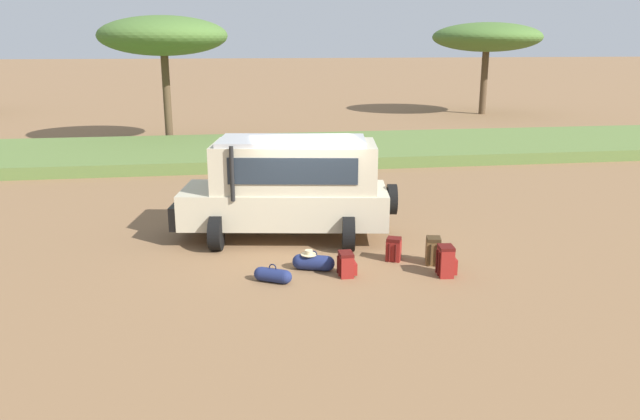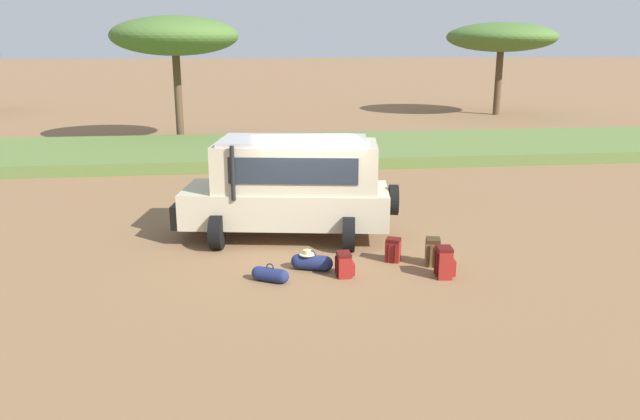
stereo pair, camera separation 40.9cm
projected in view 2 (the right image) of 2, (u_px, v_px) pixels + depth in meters
name	position (u px, v px, depth m)	size (l,w,h in m)	color
ground_plane	(309.00, 244.00, 14.80)	(320.00, 320.00, 0.00)	olive
grass_bank	(279.00, 150.00, 26.18)	(120.00, 7.00, 0.44)	#5B7538
safari_vehicle	(291.00, 186.00, 15.00)	(5.47, 3.25, 2.44)	beige
backpack_beside_front_wheel	(445.00, 263.00, 12.65)	(0.42, 0.41, 0.65)	maroon
backpack_cluster_center	(393.00, 250.00, 13.60)	(0.39, 0.43, 0.52)	maroon
backpack_near_rear_wheel	(344.00, 265.00, 12.73)	(0.38, 0.40, 0.51)	maroon
backpack_outermost	(433.00, 252.00, 13.35)	(0.37, 0.47, 0.60)	brown
duffel_bag_low_black_case	(312.00, 262.00, 13.11)	(0.87, 0.52, 0.43)	navy
duffel_bag_soft_canvas	(270.00, 275.00, 12.47)	(0.74, 0.54, 0.38)	navy
acacia_tree_left_mid	(175.00, 36.00, 28.28)	(5.78, 5.37, 5.77)	brown
acacia_tree_centre_back	(501.00, 37.00, 39.38)	(6.93, 6.71, 5.79)	brown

